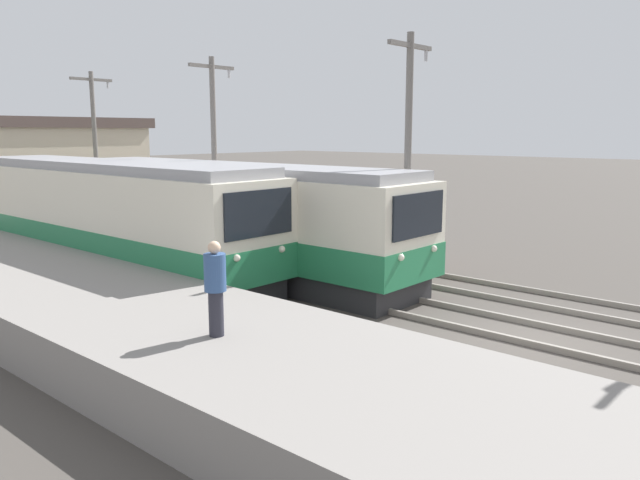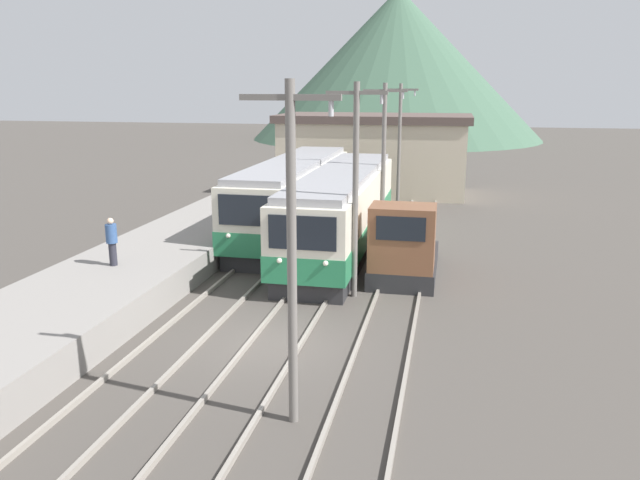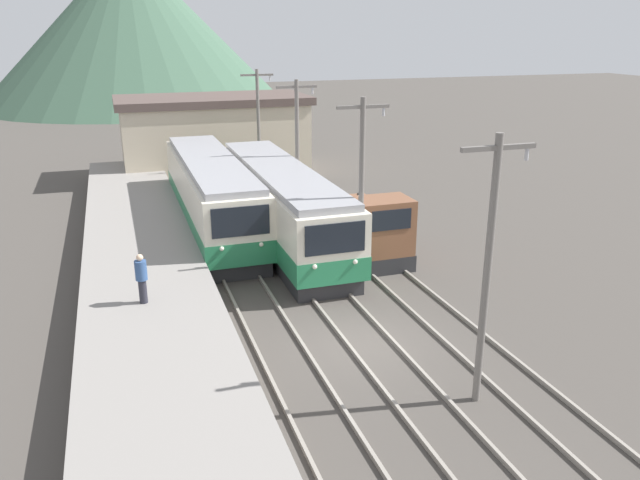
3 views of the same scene
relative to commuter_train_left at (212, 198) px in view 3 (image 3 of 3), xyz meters
The scene contains 15 objects.
ground_plane 13.46m from the commuter_train_left, 78.77° to the right, with size 200.00×200.00×0.00m, color #47423D.
platform_left 13.64m from the commuter_train_left, 105.58° to the right, with size 4.50×54.00×1.04m, color gray.
track_left 13.19m from the commuter_train_left, 90.00° to the right, with size 1.54×60.00×0.14m.
track_center 13.49m from the commuter_train_left, 77.93° to the right, with size 1.54×60.00×0.14m.
track_right 14.41m from the commuter_train_left, 66.11° to the right, with size 1.54×60.00×0.14m.
commuter_train_left is the anchor object (origin of this frame).
commuter_train_center 3.77m from the commuter_train_left, 42.02° to the right, with size 2.84×14.93×3.52m.
shunting_locomotive 8.20m from the commuter_train_left, 44.91° to the right, with size 2.40×5.30×3.00m.
catenary_mast_near 17.69m from the commuter_train_left, 75.79° to the right, with size 2.00×0.20×7.20m.
catenary_mast_mid 9.86m from the commuter_train_left, 63.36° to the right, with size 2.00×0.20×7.20m.
catenary_mast_far 4.86m from the commuter_train_left, ahead, with size 2.00×0.20×7.20m.
catenary_mast_distant 9.59m from the commuter_train_left, 62.48° to the left, with size 2.00×0.20×7.20m.
person_on_platform 10.81m from the commuter_train_left, 110.94° to the right, with size 0.38×0.38×1.67m.
station_building 13.13m from the commuter_train_left, 80.12° to the left, with size 12.60×6.30×5.23m.
mountain_backdrop 59.07m from the commuter_train_left, 90.50° to the left, with size 38.95×38.95×19.52m.
Camera 3 is at (-6.87, -16.39, 9.50)m, focal length 35.00 mm.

